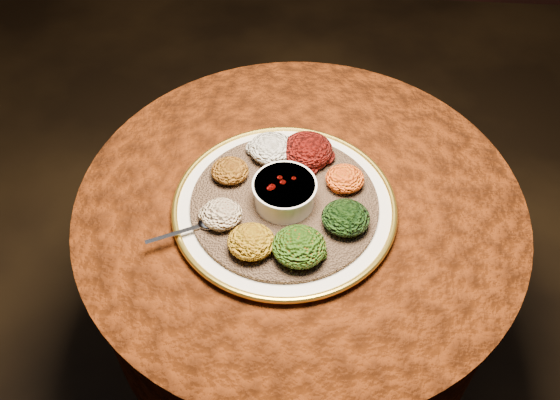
{
  "coord_description": "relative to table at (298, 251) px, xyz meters",
  "views": [
    {
      "loc": [
        0.02,
        -0.85,
        1.75
      ],
      "look_at": [
        -0.04,
        -0.02,
        0.76
      ],
      "focal_mm": 40.0,
      "sensor_mm": 36.0,
      "label": 1
    }
  ],
  "objects": [
    {
      "name": "portion_mixveg",
      "position": [
        0.01,
        -0.16,
        0.23
      ],
      "size": [
        0.11,
        0.1,
        0.05
      ],
      "primitive_type": "ellipsoid",
      "color": "#982F09",
      "rests_on": "injera"
    },
    {
      "name": "table",
      "position": [
        0.0,
        0.0,
        0.0
      ],
      "size": [
        0.96,
        0.96,
        0.73
      ],
      "color": "black",
      "rests_on": "ground"
    },
    {
      "name": "injera",
      "position": [
        -0.03,
        -0.03,
        0.2
      ],
      "size": [
        0.46,
        0.46,
        0.01
      ],
      "primitive_type": "cylinder",
      "rotation": [
        0.0,
        0.0,
        0.19
      ],
      "color": "brown",
      "rests_on": "platter"
    },
    {
      "name": "portion_kik",
      "position": [
        -0.09,
        -0.15,
        0.23
      ],
      "size": [
        0.09,
        0.09,
        0.04
      ],
      "primitive_type": "ellipsoid",
      "color": "#A2770E",
      "rests_on": "injera"
    },
    {
      "name": "portion_timatim",
      "position": [
        -0.15,
        -0.09,
        0.23
      ],
      "size": [
        0.08,
        0.08,
        0.04
      ],
      "primitive_type": "ellipsoid",
      "color": "maroon",
      "rests_on": "injera"
    },
    {
      "name": "portion_shiro",
      "position": [
        -0.15,
        0.03,
        0.23
      ],
      "size": [
        0.08,
        0.08,
        0.04
      ],
      "primitive_type": "ellipsoid",
      "color": "brown",
      "rests_on": "injera"
    },
    {
      "name": "platter",
      "position": [
        -0.03,
        -0.03,
        0.19
      ],
      "size": [
        0.47,
        0.47,
        0.02
      ],
      "rotation": [
        0.0,
        0.0,
        -0.03
      ],
      "color": "white",
      "rests_on": "table"
    },
    {
      "name": "portion_kitfo",
      "position": [
        0.01,
        0.1,
        0.23
      ],
      "size": [
        0.11,
        0.1,
        0.05
      ],
      "primitive_type": "ellipsoid",
      "color": "black",
      "rests_on": "injera"
    },
    {
      "name": "portion_tikil",
      "position": [
        0.09,
        0.03,
        0.23
      ],
      "size": [
        0.08,
        0.08,
        0.04
      ],
      "primitive_type": "ellipsoid",
      "color": "#B8850F",
      "rests_on": "injera"
    },
    {
      "name": "stew_bowl",
      "position": [
        -0.03,
        -0.03,
        0.24
      ],
      "size": [
        0.13,
        0.13,
        0.05
      ],
      "color": "white",
      "rests_on": "injera"
    },
    {
      "name": "portion_ayib",
      "position": [
        -0.07,
        0.1,
        0.23
      ],
      "size": [
        0.1,
        0.09,
        0.05
      ],
      "primitive_type": "ellipsoid",
      "color": "white",
      "rests_on": "injera"
    },
    {
      "name": "portion_gomen",
      "position": [
        0.09,
        -0.08,
        0.23
      ],
      "size": [
        0.1,
        0.09,
        0.05
      ],
      "primitive_type": "ellipsoid",
      "color": "black",
      "rests_on": "injera"
    },
    {
      "name": "spoon",
      "position": [
        -0.19,
        -0.1,
        0.21
      ],
      "size": [
        0.14,
        0.08,
        0.01
      ],
      "rotation": [
        0.0,
        0.0,
        -2.69
      ],
      "color": "silver",
      "rests_on": "injera"
    }
  ]
}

